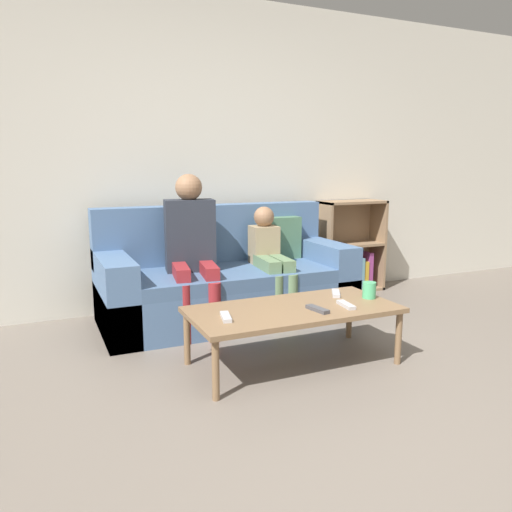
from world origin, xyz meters
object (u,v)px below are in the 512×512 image
(tv_remote_1, at_px, (346,305))
(person_child, at_px, (270,256))
(tv_remote_3, at_px, (226,317))
(couch, at_px, (226,282))
(cup_near, at_px, (369,290))
(person_adult, at_px, (191,241))
(coffee_table, at_px, (293,312))
(tv_remote_0, at_px, (336,293))
(tv_remote_2, at_px, (317,309))
(bookshelf, at_px, (348,257))

(tv_remote_1, bearing_deg, person_child, 97.61)
(person_child, xyz_separation_m, tv_remote_1, (0.02, -1.03, -0.13))
(person_child, relative_size, tv_remote_3, 5.03)
(person_child, bearing_deg, couch, 160.61)
(cup_near, bearing_deg, person_child, 106.25)
(person_adult, distance_m, person_child, 0.65)
(person_adult, xyz_separation_m, person_child, (0.63, -0.06, -0.16))
(coffee_table, height_order, person_child, person_child)
(couch, xyz_separation_m, tv_remote_1, (0.34, -1.18, 0.08))
(couch, relative_size, person_child, 2.20)
(coffee_table, xyz_separation_m, tv_remote_3, (-0.46, -0.05, 0.04))
(coffee_table, bearing_deg, person_child, 72.79)
(coffee_table, xyz_separation_m, tv_remote_1, (0.30, -0.12, 0.04))
(tv_remote_0, distance_m, tv_remote_3, 0.88)
(tv_remote_2, bearing_deg, tv_remote_0, 32.20)
(coffee_table, xyz_separation_m, person_adult, (-0.34, 0.98, 0.33))
(bookshelf, distance_m, tv_remote_3, 2.35)
(bookshelf, distance_m, cup_near, 1.65)
(bookshelf, xyz_separation_m, coffee_table, (-1.37, -1.43, 0.00))
(couch, bearing_deg, person_adult, -164.82)
(person_adult, bearing_deg, bookshelf, 23.74)
(coffee_table, relative_size, tv_remote_2, 7.26)
(couch, bearing_deg, cup_near, -61.19)
(tv_remote_1, xyz_separation_m, tv_remote_3, (-0.76, 0.07, 0.00))
(tv_remote_1, xyz_separation_m, tv_remote_2, (-0.21, -0.01, 0.00))
(person_adult, height_order, tv_remote_2, person_adult)
(tv_remote_0, bearing_deg, person_child, 128.72)
(couch, relative_size, person_adult, 1.70)
(couch, bearing_deg, tv_remote_1, -73.92)
(tv_remote_0, height_order, tv_remote_3, same)
(bookshelf, relative_size, tv_remote_2, 5.02)
(couch, distance_m, tv_remote_1, 1.23)
(coffee_table, bearing_deg, tv_remote_2, -52.65)
(couch, relative_size, tv_remote_2, 11.14)
(coffee_table, xyz_separation_m, tv_remote_0, (0.40, 0.15, 0.04))
(tv_remote_2, bearing_deg, cup_near, 4.72)
(tv_remote_1, height_order, tv_remote_2, same)
(tv_remote_1, relative_size, tv_remote_2, 0.99)
(tv_remote_1, bearing_deg, cup_near, 29.64)
(person_child, relative_size, tv_remote_0, 5.19)
(coffee_table, relative_size, tv_remote_1, 7.31)
(tv_remote_1, relative_size, tv_remote_3, 0.99)
(tv_remote_0, bearing_deg, couch, 145.56)
(tv_remote_3, bearing_deg, bookshelf, 51.95)
(coffee_table, distance_m, tv_remote_0, 0.43)
(person_child, bearing_deg, tv_remote_2, -95.08)
(person_child, xyz_separation_m, tv_remote_0, (0.12, -0.77, -0.13))
(cup_near, relative_size, tv_remote_3, 0.60)
(cup_near, distance_m, tv_remote_1, 0.28)
(tv_remote_0, height_order, tv_remote_2, same)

